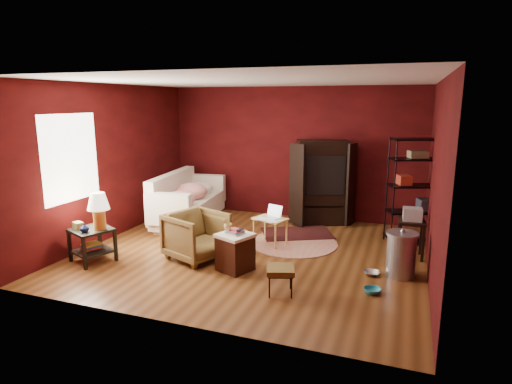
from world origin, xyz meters
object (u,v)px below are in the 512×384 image
(tv_armoire, at_px, (322,181))
(sofa, at_px, (189,206))
(wire_shelving, at_px, (416,186))
(hamper, at_px, (235,251))
(laptop_desk, at_px, (270,221))
(armchair, at_px, (196,234))
(side_table, at_px, (95,221))

(tv_armoire, bearing_deg, sofa, 177.37)
(sofa, xyz_separation_m, wire_shelving, (4.38, 0.25, 0.67))
(hamper, distance_m, laptop_desk, 1.32)
(armchair, bearing_deg, tv_armoire, -7.14)
(armchair, distance_m, side_table, 1.58)
(side_table, bearing_deg, wire_shelving, 29.75)
(armchair, height_order, wire_shelving, wire_shelving)
(tv_armoire, bearing_deg, side_table, -153.04)
(sofa, xyz_separation_m, side_table, (-0.30, -2.42, 0.31))
(hamper, height_order, wire_shelving, wire_shelving)
(sofa, relative_size, side_table, 1.66)
(hamper, xyz_separation_m, laptop_desk, (0.13, 1.31, 0.13))
(side_table, xyz_separation_m, laptop_desk, (2.32, 1.72, -0.24))
(side_table, bearing_deg, armchair, 24.37)
(armchair, height_order, laptop_desk, armchair)
(hamper, xyz_separation_m, wire_shelving, (2.49, 2.27, 0.73))
(sofa, xyz_separation_m, hamper, (1.89, -2.02, -0.07))
(armchair, relative_size, laptop_desk, 1.21)
(sofa, height_order, side_table, side_table)
(tv_armoire, distance_m, wire_shelving, 1.92)
(armchair, relative_size, wire_shelving, 0.45)
(laptop_desk, bearing_deg, sofa, -179.14)
(hamper, bearing_deg, tv_armoire, 76.66)
(laptop_desk, xyz_separation_m, wire_shelving, (2.37, 0.96, 0.60))
(side_table, relative_size, tv_armoire, 0.65)
(laptop_desk, height_order, tv_armoire, tv_armoire)
(sofa, bearing_deg, wire_shelving, -93.02)
(armchair, distance_m, tv_armoire, 3.11)
(wire_shelving, bearing_deg, sofa, 162.22)
(sofa, relative_size, hamper, 2.83)
(laptop_desk, bearing_deg, hamper, -75.36)
(armchair, bearing_deg, sofa, 53.53)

